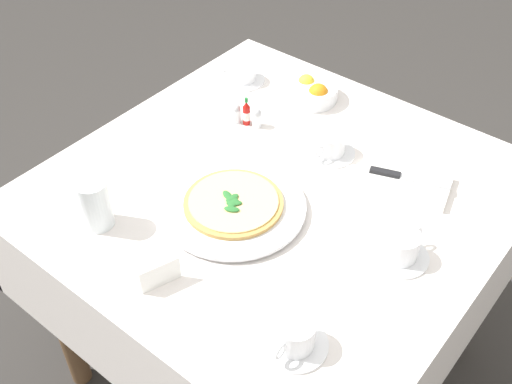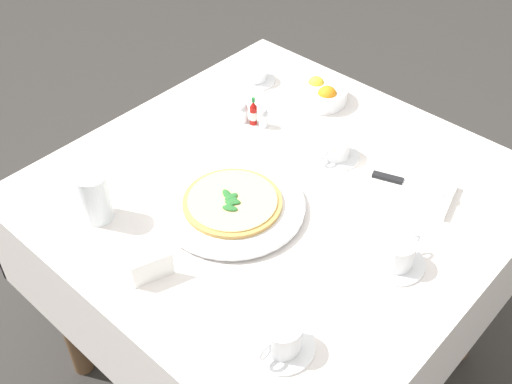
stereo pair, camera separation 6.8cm
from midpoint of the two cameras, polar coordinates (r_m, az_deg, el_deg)
name	(u,v)px [view 1 (the left image)]	position (r m, az deg, el deg)	size (l,w,h in m)	color
ground_plane	(272,359)	(2.11, 0.52, -14.86)	(8.00, 8.00, 0.00)	#33302D
dining_table	(276,227)	(1.63, 0.64, -3.21)	(1.04, 1.04, 0.75)	white
pizza_plate	(234,207)	(1.47, -3.36, -1.37)	(0.34, 0.34, 0.02)	white
pizza	(233,202)	(1.46, -3.39, -0.98)	(0.23, 0.23, 0.02)	tan
coffee_cup_left_edge	(401,248)	(1.38, 11.61, -4.98)	(0.13, 0.13, 0.07)	white
coffee_cup_center_back	(243,73)	(1.91, -2.25, 10.67)	(0.13, 0.13, 0.06)	white
coffee_cup_near_right	(295,336)	(1.21, 1.90, -12.93)	(0.13, 0.13, 0.07)	white
coffee_cup_far_right	(330,145)	(1.62, 5.55, 4.22)	(0.13, 0.13, 0.06)	white
water_glass_right_edge	(96,206)	(1.46, -15.61, -1.30)	(0.07, 0.07, 0.12)	white
napkin_folded	(404,181)	(1.57, 12.01, 0.93)	(0.25, 0.18, 0.02)	white
dinner_knife	(406,177)	(1.56, 12.18, 1.30)	(0.19, 0.08, 0.01)	silver
citrus_bowl	(312,91)	(1.83, 4.02, 9.05)	(0.15, 0.15, 0.06)	white
hot_sauce_bottle	(246,113)	(1.72, -2.01, 7.10)	(0.02, 0.02, 0.08)	#B7140F
salt_shaker	(257,118)	(1.71, -1.07, 6.67)	(0.03, 0.03, 0.06)	white
pepper_shaker	(236,114)	(1.73, -2.93, 7.04)	(0.03, 0.03, 0.06)	white
menu_card	(160,275)	(1.32, -10.14, -7.46)	(0.03, 0.09, 0.06)	white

